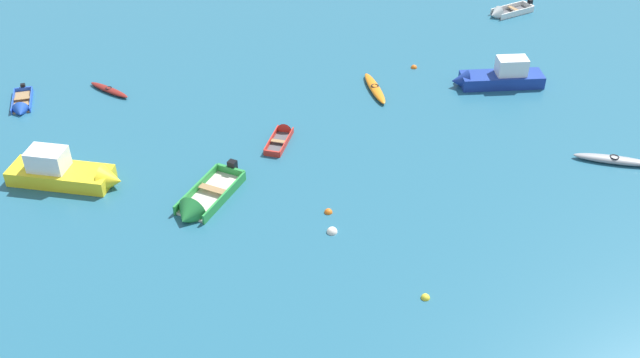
{
  "coord_description": "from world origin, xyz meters",
  "views": [
    {
      "loc": [
        -5.34,
        -1.79,
        19.77
      ],
      "look_at": [
        0.0,
        24.79,
        0.15
      ],
      "focal_mm": 41.54,
      "sensor_mm": 36.0,
      "label": 1
    }
  ],
  "objects_px": {
    "mooring_buoy_midfield": "(332,232)",
    "mooring_buoy_near_foreground": "(328,212)",
    "mooring_buoy_central": "(425,298)",
    "mooring_buoy_trailing": "(414,68)",
    "rowboat_white_back_row_right": "(504,13)",
    "kayak_grey_cluster_outer": "(614,160)",
    "kayak_orange_far_back": "(375,88)",
    "rowboat_red_near_right": "(283,134)",
    "rowboat_blue_midfield_left": "(21,107)",
    "rowboat_green_back_row_left": "(198,206)",
    "kayak_maroon_outer_left": "(109,90)",
    "motor_launch_yellow_midfield_right": "(68,173)",
    "motor_launch_deep_blue_far_left": "(497,77)"
  },
  "relations": [
    {
      "from": "rowboat_white_back_row_right",
      "to": "mooring_buoy_midfield",
      "type": "distance_m",
      "value": 24.97
    },
    {
      "from": "mooring_buoy_trailing",
      "to": "mooring_buoy_midfield",
      "type": "bearing_deg",
      "value": -119.86
    },
    {
      "from": "rowboat_blue_midfield_left",
      "to": "kayak_orange_far_back",
      "type": "relative_size",
      "value": 0.87
    },
    {
      "from": "rowboat_white_back_row_right",
      "to": "mooring_buoy_central",
      "type": "bearing_deg",
      "value": -118.79
    },
    {
      "from": "kayak_orange_far_back",
      "to": "mooring_buoy_trailing",
      "type": "bearing_deg",
      "value": 36.61
    },
    {
      "from": "rowboat_white_back_row_right",
      "to": "mooring_buoy_trailing",
      "type": "height_order",
      "value": "rowboat_white_back_row_right"
    },
    {
      "from": "kayak_grey_cluster_outer",
      "to": "mooring_buoy_near_foreground",
      "type": "relative_size",
      "value": 9.97
    },
    {
      "from": "kayak_orange_far_back",
      "to": "rowboat_white_back_row_right",
      "type": "distance_m",
      "value": 13.61
    },
    {
      "from": "mooring_buoy_midfield",
      "to": "mooring_buoy_trailing",
      "type": "distance_m",
      "value": 15.49
    },
    {
      "from": "mooring_buoy_midfield",
      "to": "mooring_buoy_near_foreground",
      "type": "relative_size",
      "value": 1.27
    },
    {
      "from": "rowboat_red_near_right",
      "to": "mooring_buoy_near_foreground",
      "type": "height_order",
      "value": "rowboat_red_near_right"
    },
    {
      "from": "rowboat_blue_midfield_left",
      "to": "mooring_buoy_midfield",
      "type": "relative_size",
      "value": 6.63
    },
    {
      "from": "mooring_buoy_midfield",
      "to": "mooring_buoy_trailing",
      "type": "xyz_separation_m",
      "value": [
        7.71,
        13.43,
        0.0
      ]
    },
    {
      "from": "kayak_grey_cluster_outer",
      "to": "rowboat_red_near_right",
      "type": "xyz_separation_m",
      "value": [
        -14.88,
        5.31,
        -0.03
      ]
    },
    {
      "from": "rowboat_red_near_right",
      "to": "mooring_buoy_near_foreground",
      "type": "relative_size",
      "value": 7.63
    },
    {
      "from": "rowboat_red_near_right",
      "to": "mooring_buoy_trailing",
      "type": "distance_m",
      "value": 10.32
    },
    {
      "from": "mooring_buoy_near_foreground",
      "to": "mooring_buoy_trailing",
      "type": "relative_size",
      "value": 1.01
    },
    {
      "from": "rowboat_green_back_row_left",
      "to": "kayak_maroon_outer_left",
      "type": "bearing_deg",
      "value": 109.77
    },
    {
      "from": "mooring_buoy_central",
      "to": "motor_launch_deep_blue_far_left",
      "type": "bearing_deg",
      "value": 59.29
    },
    {
      "from": "motor_launch_deep_blue_far_left",
      "to": "mooring_buoy_near_foreground",
      "type": "bearing_deg",
      "value": -140.94
    },
    {
      "from": "motor_launch_deep_blue_far_left",
      "to": "rowboat_red_near_right",
      "type": "height_order",
      "value": "motor_launch_deep_blue_far_left"
    },
    {
      "from": "mooring_buoy_central",
      "to": "kayak_orange_far_back",
      "type": "bearing_deg",
      "value": 82.05
    },
    {
      "from": "rowboat_blue_midfield_left",
      "to": "kayak_orange_far_back",
      "type": "bearing_deg",
      "value": -5.3
    },
    {
      "from": "mooring_buoy_near_foreground",
      "to": "motor_launch_yellow_midfield_right",
      "type": "bearing_deg",
      "value": 158.04
    },
    {
      "from": "mooring_buoy_near_foreground",
      "to": "kayak_maroon_outer_left",
      "type": "bearing_deg",
      "value": 126.93
    },
    {
      "from": "rowboat_red_near_right",
      "to": "mooring_buoy_midfield",
      "type": "relative_size",
      "value": 6.0
    },
    {
      "from": "motor_launch_deep_blue_far_left",
      "to": "kayak_orange_far_back",
      "type": "xyz_separation_m",
      "value": [
        -6.7,
        0.73,
        -0.37
      ]
    },
    {
      "from": "mooring_buoy_midfield",
      "to": "rowboat_green_back_row_left",
      "type": "bearing_deg",
      "value": 153.97
    },
    {
      "from": "mooring_buoy_trailing",
      "to": "rowboat_blue_midfield_left",
      "type": "bearing_deg",
      "value": -178.87
    },
    {
      "from": "kayak_maroon_outer_left",
      "to": "motor_launch_yellow_midfield_right",
      "type": "bearing_deg",
      "value": -100.37
    },
    {
      "from": "kayak_orange_far_back",
      "to": "mooring_buoy_near_foreground",
      "type": "bearing_deg",
      "value": -115.18
    },
    {
      "from": "rowboat_green_back_row_left",
      "to": "rowboat_red_near_right",
      "type": "height_order",
      "value": "rowboat_green_back_row_left"
    },
    {
      "from": "rowboat_green_back_row_left",
      "to": "mooring_buoy_midfield",
      "type": "xyz_separation_m",
      "value": [
        5.32,
        -2.6,
        -0.21
      ]
    },
    {
      "from": "rowboat_blue_midfield_left",
      "to": "motor_launch_deep_blue_far_left",
      "type": "distance_m",
      "value": 25.49
    },
    {
      "from": "motor_launch_deep_blue_far_left",
      "to": "mooring_buoy_near_foreground",
      "type": "height_order",
      "value": "motor_launch_deep_blue_far_left"
    },
    {
      "from": "kayak_orange_far_back",
      "to": "kayak_maroon_outer_left",
      "type": "xyz_separation_m",
      "value": [
        -14.21,
        2.71,
        -0.03
      ]
    },
    {
      "from": "rowboat_red_near_right",
      "to": "motor_launch_deep_blue_far_left",
      "type": "bearing_deg",
      "value": 13.15
    },
    {
      "from": "rowboat_green_back_row_left",
      "to": "rowboat_white_back_row_right",
      "type": "bearing_deg",
      "value": 38.64
    },
    {
      "from": "kayak_orange_far_back",
      "to": "kayak_maroon_outer_left",
      "type": "height_order",
      "value": "kayak_orange_far_back"
    },
    {
      "from": "rowboat_blue_midfield_left",
      "to": "mooring_buoy_midfield",
      "type": "xyz_separation_m",
      "value": [
        13.87,
        -13.0,
        -0.12
      ]
    },
    {
      "from": "kayak_grey_cluster_outer",
      "to": "rowboat_blue_midfield_left",
      "type": "relative_size",
      "value": 1.18
    },
    {
      "from": "rowboat_blue_midfield_left",
      "to": "mooring_buoy_central",
      "type": "xyz_separation_m",
      "value": [
        16.48,
        -17.43,
        -0.12
      ]
    },
    {
      "from": "rowboat_green_back_row_left",
      "to": "rowboat_red_near_right",
      "type": "bearing_deg",
      "value": 48.55
    },
    {
      "from": "mooring_buoy_central",
      "to": "mooring_buoy_trailing",
      "type": "bearing_deg",
      "value": 74.06
    },
    {
      "from": "motor_launch_deep_blue_far_left",
      "to": "rowboat_green_back_row_left",
      "type": "bearing_deg",
      "value": -154.71
    },
    {
      "from": "rowboat_blue_midfield_left",
      "to": "kayak_orange_far_back",
      "type": "xyz_separation_m",
      "value": [
        18.67,
        -1.73,
        0.03
      ]
    },
    {
      "from": "kayak_grey_cluster_outer",
      "to": "rowboat_green_back_row_left",
      "type": "height_order",
      "value": "rowboat_green_back_row_left"
    },
    {
      "from": "mooring_buoy_near_foreground",
      "to": "kayak_orange_far_back",
      "type": "bearing_deg",
      "value": 64.82
    },
    {
      "from": "mooring_buoy_central",
      "to": "rowboat_white_back_row_right",
      "type": "bearing_deg",
      "value": 61.21
    },
    {
      "from": "rowboat_white_back_row_right",
      "to": "mooring_buoy_trailing",
      "type": "relative_size",
      "value": 9.66
    }
  ]
}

